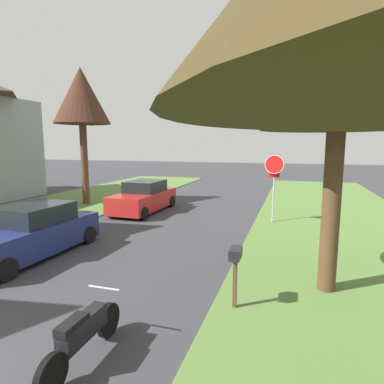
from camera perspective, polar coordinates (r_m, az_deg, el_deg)
name	(u,v)px	position (r m, az deg, el deg)	size (l,w,h in m)	color
stop_sign_far	(274,174)	(14.18, 14.47, 3.15)	(0.81, 0.62, 2.93)	#9EA0A5
street_tree_right_mid_a	(340,70)	(7.89, 25.00, 19.17)	(3.30, 3.30, 6.30)	brown
street_tree_left_mid_b	(81,97)	(19.26, -19.21, 15.72)	(3.09, 3.09, 7.56)	brown
parked_sedan_navy	(32,233)	(11.04, -26.78, -6.53)	(2.04, 4.44, 1.57)	navy
parked_sedan_red	(144,197)	(16.54, -8.63, -0.98)	(2.04, 4.44, 1.57)	red
parked_motorcycle	(83,334)	(5.70, -19.00, -22.89)	(0.60, 2.05, 0.97)	black
curbside_mailbox	(235,261)	(6.72, 7.77, -12.08)	(0.22, 0.44, 1.27)	brown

